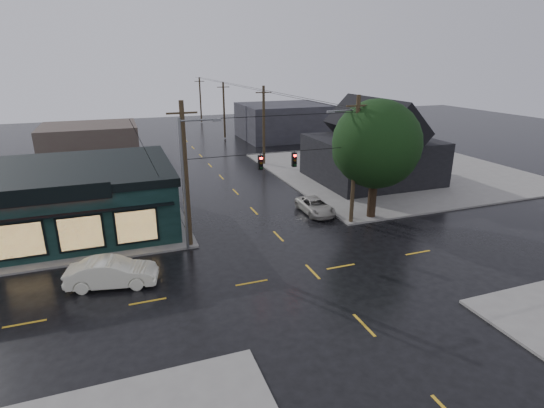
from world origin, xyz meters
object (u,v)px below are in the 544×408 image
object	(u,v)px
utility_pole_nw	(191,246)
utility_pole_ne	(351,223)
corner_tree	(376,144)
sedan_cream	(112,273)
suv_silver	(315,206)

from	to	relation	value
utility_pole_nw	utility_pole_ne	bearing A→B (deg)	0.00
utility_pole_nw	corner_tree	bearing A→B (deg)	1.88
sedan_cream	suv_silver	xyz separation A→B (m)	(16.53, 7.14, -0.20)
corner_tree	utility_pole_nw	size ratio (longest dim) A/B	0.95
corner_tree	utility_pole_ne	size ratio (longest dim) A/B	0.95
corner_tree	utility_pole_ne	xyz separation A→B (m)	(-2.20, -0.50, -6.22)
utility_pole_ne	sedan_cream	distance (m)	18.69
utility_pole_nw	utility_pole_ne	size ratio (longest dim) A/B	1.00
corner_tree	sedan_cream	xyz separation A→B (m)	(-20.43, -4.49, -5.38)
corner_tree	utility_pole_ne	world-z (taller)	corner_tree
corner_tree	utility_pole_nw	distance (m)	16.43
suv_silver	utility_pole_nw	bearing A→B (deg)	-164.53
sedan_cream	utility_pole_ne	bearing A→B (deg)	-66.33
utility_pole_ne	sedan_cream	xyz separation A→B (m)	(-18.24, -3.99, 0.84)
utility_pole_ne	utility_pole_nw	bearing A→B (deg)	180.00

